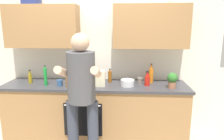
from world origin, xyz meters
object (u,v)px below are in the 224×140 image
bottle_vinegar (75,73)px  bottle_water (69,76)px  bottle_syrup (110,77)px  cup_tea (60,83)px  mixing_bowl (127,83)px  bottle_juice (151,75)px  knife_block (70,78)px  bottle_hotsauce (147,80)px  person_standing (82,91)px  bottle_soda (45,77)px  potted_herb (172,80)px  cup_stoneware (140,81)px  bottle_oil (30,78)px  grocery_bag_rice (99,78)px

bottle_vinegar → bottle_water: size_ratio=1.15×
bottle_water → bottle_syrup: bearing=7.6°
cup_tea → mixing_bowl: size_ratio=0.45×
bottle_juice → knife_block: knife_block is taller
bottle_hotsauce → person_standing: bearing=-143.7°
bottle_soda → mixing_bowl: size_ratio=1.50×
knife_block → potted_herb: 1.49m
bottle_hotsauce → knife_block: bearing=-174.9°
person_standing → bottle_water: (-0.35, 0.70, 0.01)m
bottle_vinegar → potted_herb: bearing=-10.6°
bottle_soda → cup_stoneware: (1.43, 0.19, -0.09)m
mixing_bowl → potted_herb: size_ratio=0.89×
bottle_water → bottle_syrup: bottle_water is taller
person_standing → potted_herb: (1.21, 0.52, 0.02)m
bottle_oil → knife_block: (0.67, -0.13, 0.04)m
person_standing → knife_block: person_standing is taller
cup_tea → potted_herb: bearing=-1.0°
mixing_bowl → bottle_juice: bearing=29.6°
bottle_soda → cup_stoneware: bearing=7.4°
bottle_juice → cup_tea: (-1.39, -0.25, -0.08)m
bottle_water → knife_block: (0.07, -0.17, 0.01)m
bottle_juice → grocery_bag_rice: bearing=-164.3°
person_standing → bottle_water: 0.78m
bottle_water → grocery_bag_rice: size_ratio=1.23×
bottle_juice → knife_block: 1.26m
bottle_soda → cup_tea: size_ratio=3.36×
bottle_oil → mixing_bowl: (1.53, -0.07, -0.04)m
mixing_bowl → person_standing: bearing=-133.8°
person_standing → potted_herb: size_ratio=7.43×
bottle_syrup → knife_block: 0.63m
grocery_bag_rice → bottle_syrup: bearing=54.1°
person_standing → knife_block: 0.61m
cup_stoneware → mixing_bowl: bearing=-142.3°
bottle_oil → cup_stoneware: 1.72m
bottle_vinegar → knife_block: 0.26m
bottle_water → grocery_bag_rice: (0.49, -0.12, -0.00)m
grocery_bag_rice → cup_stoneware: bearing=14.8°
person_standing → cup_stoneware: bearing=44.2°
bottle_syrup → bottle_oil: bottle_syrup is taller
bottle_vinegar → bottle_hotsauce: bearing=-8.1°
bottle_hotsauce → grocery_bag_rice: bearing=-175.4°
bottle_syrup → bottle_oil: bearing=-174.3°
bottle_soda → bottle_syrup: bottle_soda is taller
person_standing → bottle_hotsauce: bearing=36.3°
bottle_syrup → mixing_bowl: bearing=-34.7°
person_standing → bottle_juice: 1.24m
cup_tea → mixing_bowl: (1.02, 0.04, 0.00)m
bottle_water → bottle_syrup: (0.64, 0.09, -0.03)m
person_standing → bottle_soda: person_standing is taller
bottle_hotsauce → bottle_soda: (-1.54, -0.08, 0.05)m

